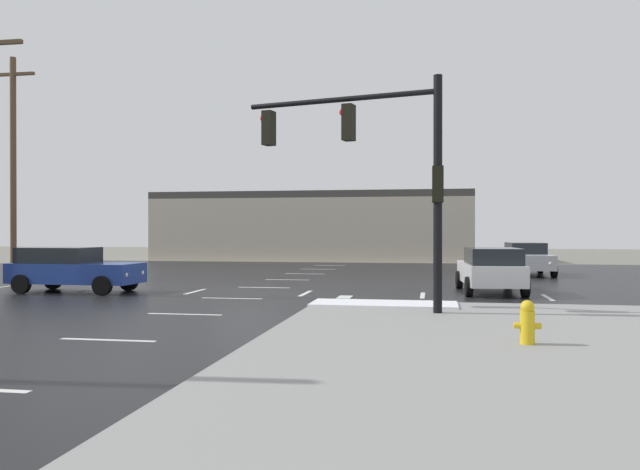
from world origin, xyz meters
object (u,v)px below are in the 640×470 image
at_px(traffic_signal_mast, 381,156).
at_px(fire_hydrant, 527,322).
at_px(sedan_white, 491,269).
at_px(utility_pole_far, 13,163).
at_px(sedan_blue, 72,269).
at_px(sedan_silver, 527,258).

distance_m(traffic_signal_mast, fire_hydrant, 6.52).
bearing_deg(fire_hydrant, sedan_white, 88.37).
relative_size(fire_hydrant, utility_pole_far, 0.08).
distance_m(traffic_signal_mast, sedan_blue, 12.47).
height_order(fire_hydrant, sedan_silver, sedan_silver).
relative_size(traffic_signal_mast, utility_pole_far, 0.57).
xyz_separation_m(traffic_signal_mast, sedan_blue, (-11.26, 4.27, -3.25)).
distance_m(sedan_silver, utility_pole_far, 25.13).
bearing_deg(sedan_blue, sedan_white, 10.26).
bearing_deg(utility_pole_far, sedan_silver, 12.67).
bearing_deg(sedan_white, fire_hydrant, 174.81).
relative_size(fire_hydrant, sedan_white, 0.17).
height_order(fire_hydrant, utility_pole_far, utility_pole_far).
xyz_separation_m(fire_hydrant, sedan_blue, (-14.25, 8.84, 0.32)).
distance_m(sedan_silver, sedan_white, 10.19).
distance_m(fire_hydrant, sedan_white, 11.02).
xyz_separation_m(sedan_silver, sedan_blue, (-17.16, -12.02, 0.00)).
xyz_separation_m(traffic_signal_mast, sedan_silver, (5.90, 16.29, -3.25)).
height_order(fire_hydrant, sedan_blue, sedan_blue).
relative_size(fire_hydrant, sedan_silver, 0.17).
relative_size(sedan_blue, utility_pole_far, 0.44).
distance_m(traffic_signal_mast, sedan_white, 7.94).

